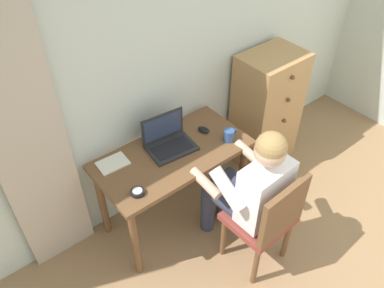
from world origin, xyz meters
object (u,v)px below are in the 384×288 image
object	(u,v)px
notebook_pad	(113,163)
coffee_mug	(229,135)
desk	(173,165)
computer_mouse	(204,130)
laptop	(169,140)
chair	(267,219)
person_seated	(250,186)
desk_clock	(138,192)
dresser	(266,109)

from	to	relation	value
notebook_pad	coffee_mug	xyz separation A→B (m)	(0.81, -0.32, 0.04)
desk	computer_mouse	size ratio (longest dim) A/B	11.38
laptop	coffee_mug	xyz separation A→B (m)	(0.39, -0.23, -0.00)
chair	person_seated	xyz separation A→B (m)	(-0.01, 0.18, 0.18)
desk	chair	size ratio (longest dim) A/B	1.28
chair	laptop	distance (m)	0.89
computer_mouse	chair	bearing A→B (deg)	-110.47
laptop	desk_clock	bearing A→B (deg)	-149.86
laptop	coffee_mug	world-z (taller)	laptop
chair	desk_clock	size ratio (longest dim) A/B	9.90
person_seated	notebook_pad	world-z (taller)	person_seated
computer_mouse	person_seated	bearing A→B (deg)	-112.99
laptop	coffee_mug	size ratio (longest dim) A/B	3.04
notebook_pad	coffee_mug	size ratio (longest dim) A/B	1.75
dresser	laptop	size ratio (longest dim) A/B	3.00
dresser	notebook_pad	world-z (taller)	dresser
laptop	dresser	bearing A→B (deg)	0.95
laptop	notebook_pad	size ratio (longest dim) A/B	1.73
laptop	desk	bearing A→B (deg)	-107.74
coffee_mug	dresser	bearing A→B (deg)	19.35
desk	chair	world-z (taller)	chair
dresser	person_seated	distance (m)	1.10
notebook_pad	coffee_mug	bearing A→B (deg)	-18.43
computer_mouse	desk	bearing A→B (deg)	173.85
computer_mouse	coffee_mug	xyz separation A→B (m)	(0.08, -0.20, 0.03)
notebook_pad	dresser	bearing A→B (deg)	0.43
desk	dresser	world-z (taller)	dresser
dresser	computer_mouse	distance (m)	0.81
dresser	notebook_pad	bearing A→B (deg)	177.30
dresser	person_seated	xyz separation A→B (m)	(-0.88, -0.65, 0.14)
desk_clock	chair	bearing A→B (deg)	-40.49
dresser	chair	bearing A→B (deg)	-136.31
chair	notebook_pad	bearing A→B (deg)	125.45
dresser	computer_mouse	size ratio (longest dim) A/B	10.93
chair	laptop	world-z (taller)	laptop
person_seated	desk_clock	distance (m)	0.76
coffee_mug	desk_clock	bearing A→B (deg)	-178.41
desk	desk_clock	world-z (taller)	desk_clock
person_seated	coffee_mug	size ratio (longest dim) A/B	10.08
chair	desk	bearing A→B (deg)	108.78
coffee_mug	computer_mouse	bearing A→B (deg)	112.39
person_seated	computer_mouse	xyz separation A→B (m)	(0.09, 0.60, 0.06)
person_seated	computer_mouse	bearing A→B (deg)	81.29
desk_clock	notebook_pad	xyz separation A→B (m)	(0.01, 0.34, -0.01)
dresser	chair	xyz separation A→B (m)	(-0.87, -0.83, -0.04)
dresser	chair	size ratio (longest dim) A/B	1.23
chair	coffee_mug	size ratio (longest dim) A/B	7.43
dresser	notebook_pad	distance (m)	1.53
dresser	person_seated	world-z (taller)	person_seated
desk	laptop	xyz separation A→B (m)	(0.03, 0.08, 0.17)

